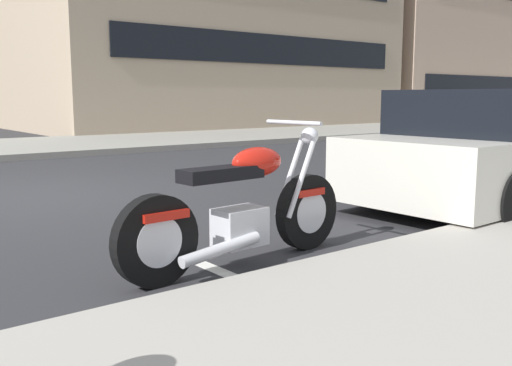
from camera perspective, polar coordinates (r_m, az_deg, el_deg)
The scene contains 6 objects.
ground_plane at distance 8.19m, azimuth -20.60°, elevation -1.25°, with size 260.00×260.00×0.00m, color #28282B.
sidewalk_far_curb at distance 20.71m, azimuth 6.09°, elevation 5.08°, with size 120.00×5.00×0.14m, color gray.
parking_stall_stripe at distance 4.59m, azimuth -5.06°, elevation -8.13°, with size 0.12×2.20×0.01m, color silver.
parked_motorcycle at distance 4.49m, azimuth -1.38°, elevation -2.81°, with size 2.19×0.62×1.13m.
parked_car_at_intersection at distance 7.78m, azimuth 23.37°, elevation 3.08°, with size 4.55×1.97×1.40m.
townhouse_behind_pole at distance 36.35m, azimuth 14.54°, elevation 12.96°, with size 11.49×10.19×8.51m.
Camera 1 is at (-2.38, -7.72, 1.32)m, focal length 40.18 mm.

